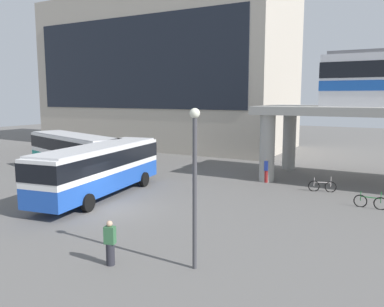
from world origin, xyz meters
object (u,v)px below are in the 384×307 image
bicycle_silver (322,186)px  pedestrian_walking_across (266,171)px  pedestrian_waiting_near_stop (110,244)px  bus_main (100,165)px  bus_secondary (74,150)px  station_building (166,74)px  bicycle_green (370,202)px

bicycle_silver → pedestrian_walking_across: 4.32m
pedestrian_waiting_near_stop → bus_main: bearing=134.1°
bus_secondary → pedestrian_waiting_near_stop: bus_secondary is taller
bus_secondary → pedestrian_walking_across: bus_secondary is taller
bus_main → bus_secondary: same height
bus_main → station_building: bearing=114.3°
station_building → bus_secondary: station_building is taller
pedestrian_waiting_near_stop → station_building: bearing=119.8°
bus_secondary → pedestrian_walking_across: size_ratio=6.17×
station_building → pedestrian_waiting_near_stop: station_building is taller
bicycle_silver → bus_main: bearing=-145.5°
bicycle_silver → bicycle_green: bearing=-40.9°
station_building → pedestrian_walking_across: station_building is taller
pedestrian_walking_across → pedestrian_waiting_near_stop: bearing=-90.9°
bus_main → bicycle_silver: (11.83, 8.14, -1.63)m
bicycle_silver → pedestrian_walking_across: pedestrian_walking_across is taller
bicycle_green → pedestrian_waiting_near_stop: bearing=-120.4°
bus_main → pedestrian_walking_across: 11.96m
bicycle_green → pedestrian_waiting_near_stop: pedestrian_waiting_near_stop is taller
bicycle_silver → pedestrian_waiting_near_stop: (-4.45, -15.75, 0.44)m
pedestrian_walking_across → station_building: bearing=140.2°
bicycle_green → bicycle_silver: size_ratio=1.03×
station_building → pedestrian_waiting_near_stop: (18.61, -32.48, -8.22)m
bicycle_green → pedestrian_waiting_near_stop: size_ratio=1.05×
station_building → pedestrian_walking_across: (18.88, -15.76, -8.15)m
bicycle_green → bicycle_silver: same height
station_building → bicycle_green: 33.80m
station_building → bus_secondary: size_ratio=2.73×
bus_secondary → pedestrian_walking_across: bearing=18.5°
bus_secondary → bicycle_silver: (18.43, 3.80, -1.63)m
pedestrian_waiting_near_stop → bus_secondary: bearing=139.5°
station_building → bicycle_green: bearing=-36.6°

